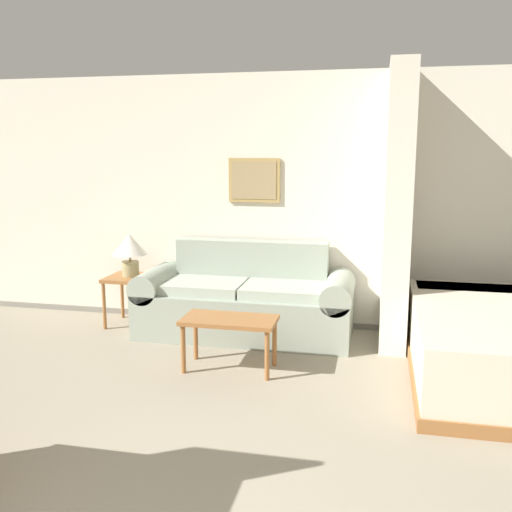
% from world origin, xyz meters
% --- Properties ---
extents(wall_back, '(7.28, 0.16, 2.60)m').
position_xyz_m(wall_back, '(-0.00, 4.32, 1.29)').
color(wall_back, silver).
rests_on(wall_back, ground_plane).
extents(wall_partition_pillar, '(0.24, 0.77, 2.60)m').
position_xyz_m(wall_partition_pillar, '(1.11, 3.88, 1.30)').
color(wall_partition_pillar, silver).
rests_on(wall_partition_pillar, ground_plane).
extents(couch, '(2.14, 0.84, 0.91)m').
position_xyz_m(couch, '(-0.33, 3.84, 0.34)').
color(couch, '#99A393').
rests_on(couch, ground_plane).
extents(coffee_table, '(0.79, 0.41, 0.45)m').
position_xyz_m(coffee_table, '(-0.24, 2.90, 0.39)').
color(coffee_table, '#996033').
rests_on(coffee_table, ground_plane).
extents(side_table, '(0.48, 0.48, 0.53)m').
position_xyz_m(side_table, '(-1.58, 3.90, 0.45)').
color(side_table, '#996033').
rests_on(side_table, ground_plane).
extents(table_lamp, '(0.36, 0.36, 0.45)m').
position_xyz_m(table_lamp, '(-1.58, 3.90, 0.83)').
color(table_lamp, tan).
rests_on(table_lamp, side_table).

